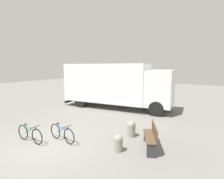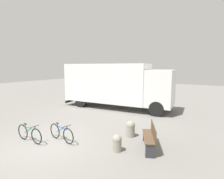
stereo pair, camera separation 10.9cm
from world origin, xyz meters
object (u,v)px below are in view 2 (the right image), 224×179
delivery_truck (116,84)px  park_bench (151,136)px  bicycle_near (29,133)px  bollard_near_bench (117,142)px  bollard_far_bench (131,128)px  bicycle_middle (61,133)px

delivery_truck → park_bench: bearing=-53.9°
delivery_truck → bicycle_near: delivery_truck is taller
bicycle_near → bollard_near_bench: (3.71, 1.14, -0.02)m
park_bench → bollard_near_bench: bearing=104.7°
bicycle_near → park_bench: bearing=23.9°
bicycle_near → bollard_near_bench: 3.88m
bicycle_near → bollard_far_bench: size_ratio=2.22×
bollard_far_bench → bollard_near_bench: bearing=-85.0°
bollard_far_bench → park_bench: bearing=-32.6°
bicycle_near → bollard_near_bench: bearing=18.6°
park_bench → bollard_far_bench: park_bench is taller
bicycle_near → bollard_far_bench: 4.49m
delivery_truck → bicycle_middle: delivery_truck is taller
bicycle_middle → bicycle_near: bearing=-138.4°
delivery_truck → bicycle_near: size_ratio=5.24×
bicycle_middle → bollard_near_bench: bearing=17.4°
bollard_near_bench → bollard_far_bench: size_ratio=0.88×
bollard_near_bench → bicycle_near: bearing=-162.9°
park_bench → bollard_far_bench: 1.42m
delivery_truck → bollard_near_bench: bearing=-64.5°
bicycle_middle → bollard_near_bench: 2.59m
park_bench → bicycle_near: size_ratio=0.95×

